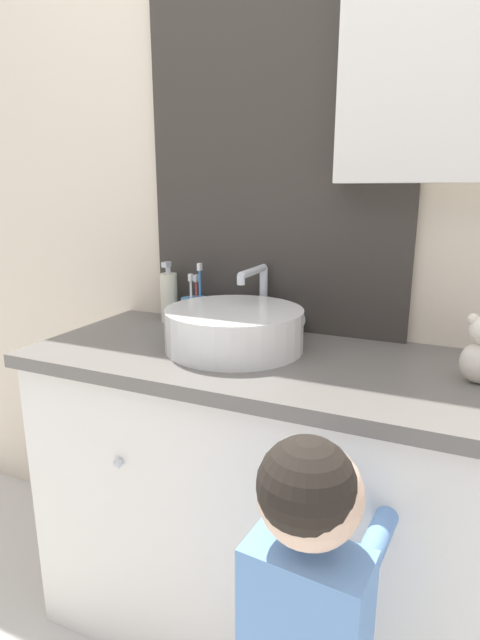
# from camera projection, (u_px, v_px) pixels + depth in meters

# --- Properties ---
(wall_back) EXTENTS (3.20, 0.18, 2.50)m
(wall_back) POSITION_uv_depth(u_px,v_px,m) (310.00, 182.00, 1.42)
(wall_back) COLOR beige
(wall_back) RESTS_ON ground_plane
(vanity_counter) EXTENTS (1.23, 0.54, 0.85)m
(vanity_counter) POSITION_uv_depth(u_px,v_px,m) (262.00, 499.00, 1.38)
(vanity_counter) COLOR silver
(vanity_counter) RESTS_ON ground_plane
(sink_basin) EXTENTS (0.37, 0.42, 0.20)m
(sink_basin) POSITION_uv_depth(u_px,v_px,m) (236.00, 328.00, 1.32)
(sink_basin) COLOR silver
(sink_basin) RESTS_ON vanity_counter
(toothbrush_holder) EXTENTS (0.09, 0.09, 0.19)m
(toothbrush_holder) POSITION_uv_depth(u_px,v_px,m) (195.00, 310.00, 1.56)
(toothbrush_holder) COLOR #4C93C6
(toothbrush_holder) RESTS_ON vanity_counter
(soap_dispenser) EXTENTS (0.05, 0.05, 0.19)m
(soap_dispenser) POSITION_uv_depth(u_px,v_px,m) (169.00, 297.00, 1.59)
(soap_dispenser) COLOR beige
(soap_dispenser) RESTS_ON vanity_counter
(child_figure) EXTENTS (0.23, 0.44, 0.91)m
(child_figure) POSITION_uv_depth(u_px,v_px,m) (306.00, 634.00, 0.82)
(child_figure) COLOR slate
(child_figure) RESTS_ON ground_plane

